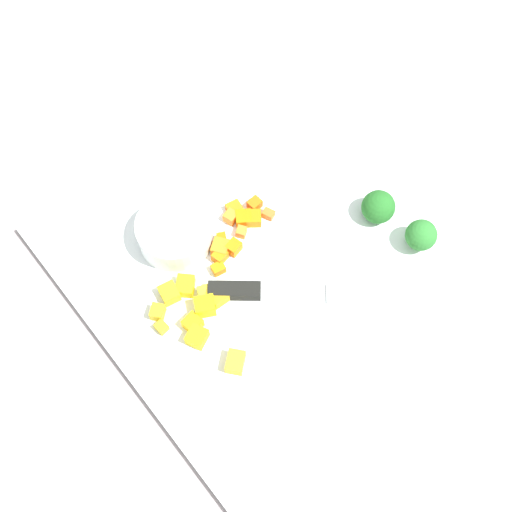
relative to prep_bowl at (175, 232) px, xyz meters
name	(u,v)px	position (x,y,z in m)	size (l,w,h in m)	color
ground_plane	(256,264)	(-0.08, -0.06, -0.03)	(4.00, 4.00, 0.00)	gray
cutting_board	(256,262)	(-0.08, -0.06, -0.03)	(0.43, 0.40, 0.01)	white
prep_bowl	(175,232)	(0.00, 0.00, 0.00)	(0.09, 0.09, 0.04)	white
chef_knife	(295,292)	(-0.14, -0.06, -0.01)	(0.20, 0.23, 0.02)	silver
carrot_dice_0	(234,247)	(-0.06, -0.04, -0.01)	(0.01, 0.02, 0.02)	orange
carrot_dice_1	(254,218)	(-0.04, -0.09, -0.01)	(0.02, 0.02, 0.01)	orange
carrot_dice_2	(244,218)	(-0.03, -0.08, -0.01)	(0.02, 0.02, 0.01)	orange
carrot_dice_3	(218,269)	(-0.06, -0.01, -0.01)	(0.01, 0.01, 0.01)	orange
carrot_dice_4	(241,232)	(-0.04, -0.07, -0.01)	(0.01, 0.01, 0.01)	orange
carrot_dice_5	(220,248)	(-0.05, -0.03, -0.01)	(0.02, 0.02, 0.02)	orange
carrot_dice_6	(231,217)	(-0.02, -0.07, -0.01)	(0.01, 0.01, 0.01)	orange
carrot_dice_7	(234,209)	(-0.01, -0.08, -0.01)	(0.02, 0.02, 0.01)	orange
carrot_dice_8	(268,214)	(-0.05, -0.11, -0.01)	(0.01, 0.01, 0.01)	orange
carrot_dice_9	(255,204)	(-0.03, -0.10, -0.01)	(0.02, 0.01, 0.01)	orange
carrot_dice_10	(220,256)	(-0.05, -0.02, -0.01)	(0.02, 0.01, 0.01)	orange
carrot_dice_11	(222,238)	(-0.04, -0.04, -0.01)	(0.01, 0.01, 0.01)	orange
pepper_dice_0	(205,306)	(-0.09, 0.03, -0.01)	(0.02, 0.02, 0.02)	yellow
pepper_dice_1	(197,337)	(-0.12, 0.06, -0.01)	(0.02, 0.02, 0.02)	yellow
pepper_dice_2	(185,286)	(-0.06, 0.03, -0.01)	(0.02, 0.02, 0.02)	yellow
pepper_dice_3	(163,328)	(-0.08, 0.08, -0.01)	(0.01, 0.01, 0.01)	yellow
pepper_dice_4	(169,293)	(-0.05, 0.05, -0.01)	(0.02, 0.02, 0.02)	yellow
pepper_dice_5	(235,362)	(-0.17, 0.04, -0.01)	(0.02, 0.02, 0.02)	yellow
pepper_dice_6	(206,294)	(-0.08, 0.02, -0.01)	(0.02, 0.02, 0.01)	yellow
pepper_dice_7	(193,323)	(-0.10, 0.05, -0.01)	(0.02, 0.02, 0.02)	yellow
pepper_dice_8	(158,312)	(-0.07, 0.07, -0.01)	(0.02, 0.01, 0.02)	yellow
pepper_dice_9	(219,296)	(-0.09, 0.01, -0.01)	(0.02, 0.02, 0.02)	yellow
broccoli_floret_0	(378,207)	(-0.13, -0.21, 0.00)	(0.04, 0.04, 0.04)	#97BB68
broccoli_floret_1	(421,235)	(-0.19, -0.22, 0.00)	(0.04, 0.04, 0.04)	#96B365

